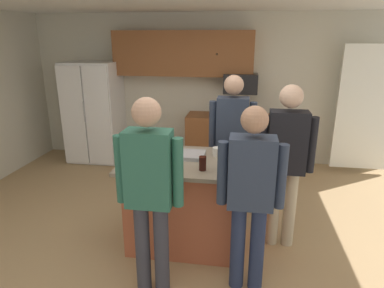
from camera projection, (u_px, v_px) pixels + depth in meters
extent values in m
plane|color=tan|center=(177.00, 239.00, 3.83)|extent=(7.04, 7.04, 0.00)
cube|color=beige|center=(207.00, 89.00, 6.07)|extent=(6.40, 0.10, 2.60)
cube|color=white|center=(366.00, 109.00, 5.36)|extent=(0.90, 0.06, 2.00)
cube|color=brown|center=(183.00, 53.00, 5.75)|extent=(2.40, 0.35, 0.75)
sphere|color=#4C3823|center=(217.00, 54.00, 5.48)|extent=(0.04, 0.04, 0.04)
cube|color=brown|center=(238.00, 141.00, 5.94)|extent=(1.80, 0.60, 0.90)
sphere|color=#4C3823|center=(265.00, 147.00, 5.57)|extent=(0.04, 0.04, 0.04)
cube|color=white|center=(95.00, 112.00, 6.11)|extent=(0.92, 0.70, 1.78)
cube|color=white|center=(73.00, 116.00, 5.80)|extent=(0.44, 0.04, 1.70)
cube|color=white|center=(98.00, 117.00, 5.73)|extent=(0.44, 0.04, 1.70)
cylinder|color=#B2B2B7|center=(84.00, 112.00, 5.71)|extent=(0.02, 0.02, 0.35)
cube|color=black|center=(241.00, 83.00, 5.65)|extent=(0.56, 0.40, 0.32)
cube|color=#AD5638|center=(188.00, 203.00, 3.67)|extent=(1.20, 0.80, 0.93)
cube|color=gray|center=(188.00, 162.00, 3.52)|extent=(1.34, 0.94, 0.04)
cylinder|color=#232D4C|center=(224.00, 181.00, 4.33)|extent=(0.13, 0.13, 0.86)
cylinder|color=#232D4C|center=(237.00, 181.00, 4.31)|extent=(0.13, 0.13, 0.86)
cube|color=#2D384C|center=(232.00, 124.00, 4.09)|extent=(0.38, 0.22, 0.65)
sphere|color=tan|center=(234.00, 85.00, 3.95)|extent=(0.23, 0.23, 0.23)
cylinder|color=#2D384C|center=(213.00, 125.00, 4.13)|extent=(0.09, 0.09, 0.58)
cylinder|color=#2D384C|center=(252.00, 126.00, 4.06)|extent=(0.09, 0.09, 0.58)
cylinder|color=#232D4C|center=(238.00, 247.00, 3.01)|extent=(0.13, 0.13, 0.82)
cylinder|color=#232D4C|center=(257.00, 248.00, 2.98)|extent=(0.13, 0.13, 0.82)
cube|color=#2D384C|center=(252.00, 173.00, 2.78)|extent=(0.38, 0.22, 0.62)
sphere|color=tan|center=(255.00, 120.00, 2.64)|extent=(0.22, 0.22, 0.22)
cylinder|color=#2D384C|center=(222.00, 173.00, 2.82)|extent=(0.09, 0.09, 0.55)
cylinder|color=#2D384C|center=(281.00, 177.00, 2.75)|extent=(0.09, 0.09, 0.55)
cylinder|color=tan|center=(273.00, 208.00, 3.65)|extent=(0.13, 0.13, 0.86)
cylinder|color=tan|center=(290.00, 209.00, 3.63)|extent=(0.13, 0.13, 0.86)
cube|color=black|center=(287.00, 142.00, 3.41)|extent=(0.38, 0.22, 0.64)
sphere|color=beige|center=(292.00, 96.00, 3.27)|extent=(0.23, 0.23, 0.23)
cylinder|color=black|center=(263.00, 143.00, 3.45)|extent=(0.09, 0.09, 0.58)
cylinder|color=black|center=(312.00, 145.00, 3.38)|extent=(0.09, 0.09, 0.58)
cylinder|color=#383842|center=(143.00, 248.00, 2.96)|extent=(0.13, 0.13, 0.86)
cylinder|color=#383842|center=(162.00, 249.00, 2.94)|extent=(0.13, 0.13, 0.86)
cube|color=#2D6651|center=(149.00, 169.00, 2.72)|extent=(0.38, 0.22, 0.64)
sphere|color=tan|center=(146.00, 112.00, 2.58)|extent=(0.23, 0.23, 0.23)
cylinder|color=#2D6651|center=(121.00, 169.00, 2.76)|extent=(0.09, 0.09, 0.58)
cylinder|color=#2D6651|center=(178.00, 173.00, 2.69)|extent=(0.09, 0.09, 0.58)
cylinder|color=black|center=(236.00, 161.00, 3.28)|extent=(0.07, 0.07, 0.14)
cylinder|color=white|center=(217.00, 152.00, 3.62)|extent=(0.09, 0.09, 0.09)
torus|color=white|center=(222.00, 152.00, 3.61)|extent=(0.06, 0.01, 0.06)
cylinder|color=black|center=(227.00, 149.00, 3.59)|extent=(0.08, 0.08, 0.16)
cylinder|color=black|center=(203.00, 163.00, 3.23)|extent=(0.07, 0.07, 0.14)
cylinder|color=black|center=(154.00, 155.00, 3.45)|extent=(0.06, 0.06, 0.15)
cylinder|color=black|center=(227.00, 165.00, 3.20)|extent=(0.07, 0.07, 0.12)
cube|color=#B7B7BC|center=(184.00, 156.00, 3.61)|extent=(0.44, 0.30, 0.02)
cube|color=#A8A8AD|center=(184.00, 154.00, 3.61)|extent=(0.44, 0.30, 0.02)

